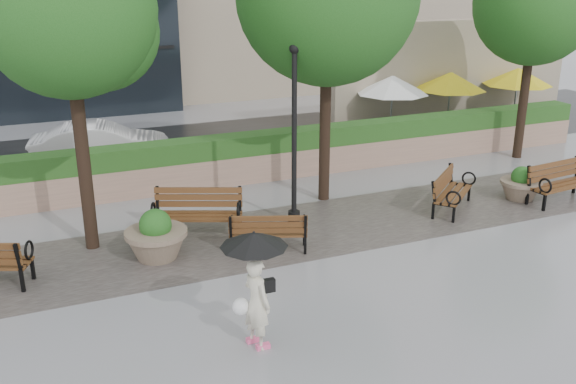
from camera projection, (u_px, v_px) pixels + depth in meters
name	position (u px, v px, depth m)	size (l,w,h in m)	color
ground	(354.00, 288.00, 12.21)	(100.00, 100.00, 0.00)	gray
cobble_strip	(292.00, 232.00, 14.82)	(28.00, 3.20, 0.01)	#383330
hedge_wall	(236.00, 159.00, 18.07)	(24.00, 0.80, 1.35)	tan
cafe_wall	(452.00, 75.00, 23.74)	(10.00, 0.60, 4.00)	tan
cafe_hedge	(475.00, 130.00, 22.16)	(8.00, 0.50, 0.90)	#254818
asphalt_street	(199.00, 147.00, 21.77)	(40.00, 7.00, 0.00)	black
bench_1	(198.00, 223.00, 14.51)	(2.12, 1.50, 1.07)	brown
bench_2	(268.00, 239.00, 13.76)	(1.76, 1.21, 0.89)	brown
bench_3	(452.00, 199.00, 16.07)	(1.81, 1.67, 0.95)	brown
bench_4	(560.00, 191.00, 16.62)	(1.98, 0.96, 1.02)	brown
planter_left	(156.00, 239.00, 13.34)	(1.30, 1.30, 1.09)	#7F6B56
planter_right	(521.00, 187.00, 16.79)	(1.07, 1.07, 0.90)	#7F6B56
lamppost	(294.00, 148.00, 14.73)	(0.28, 0.28, 4.22)	black
tree_0	(75.00, 16.00, 12.50)	(3.55, 3.47, 6.75)	black
tree_2	(537.00, 8.00, 19.25)	(3.71, 3.66, 6.59)	black
patio_umb_white	(393.00, 85.00, 21.81)	(2.50, 2.50, 2.30)	black
patio_umb_yellow_a	(451.00, 81.00, 22.52)	(2.50, 2.50, 2.30)	black
patio_umb_yellow_b	(518.00, 77.00, 23.46)	(2.50, 2.50, 2.30)	black
car_right	(101.00, 145.00, 19.45)	(1.45, 4.16, 1.37)	silver
pedestrian	(255.00, 278.00, 10.00)	(1.06, 1.06, 1.95)	beige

